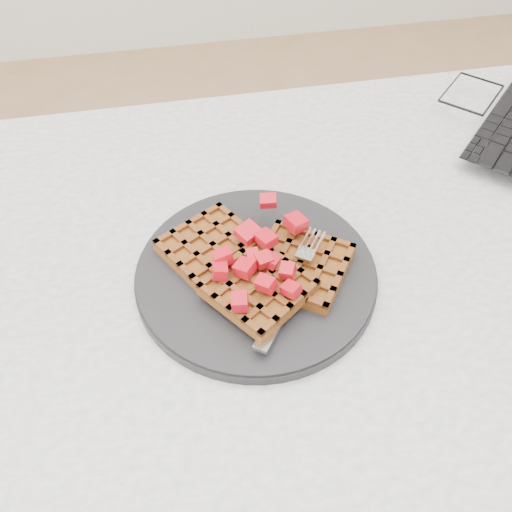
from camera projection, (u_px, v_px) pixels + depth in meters
name	position (u px, v px, depth m)	size (l,w,h in m)	color
ground	(309.00, 493.00, 1.24)	(4.00, 4.00, 0.00)	tan
table	(343.00, 326.00, 0.77)	(1.20, 0.80, 0.75)	white
plate	(256.00, 274.00, 0.67)	(0.28, 0.28, 0.02)	black
waffles	(257.00, 266.00, 0.65)	(0.23, 0.21, 0.03)	brown
strawberry_pile	(256.00, 248.00, 0.63)	(0.15, 0.15, 0.02)	#AA0010
fork	(294.00, 285.00, 0.64)	(0.02, 0.18, 0.02)	silver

